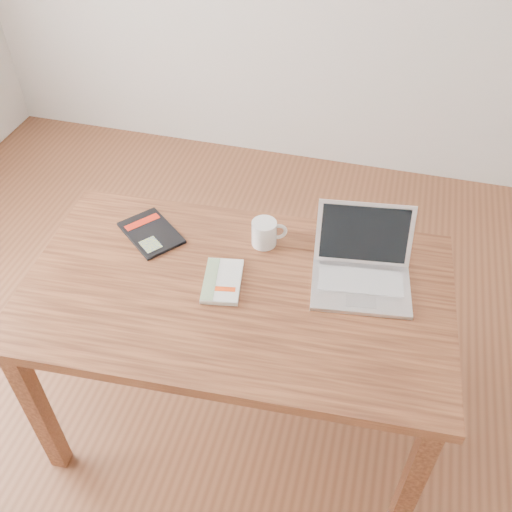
% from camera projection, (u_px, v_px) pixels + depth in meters
% --- Properties ---
extents(room, '(4.04, 4.04, 2.70)m').
position_uv_depth(room, '(142.00, 127.00, 1.40)').
color(room, brown).
rests_on(room, ground).
extents(desk, '(1.43, 0.88, 0.75)m').
position_uv_depth(desk, '(237.00, 307.00, 1.90)').
color(desk, brown).
rests_on(desk, ground).
extents(white_guidebook, '(0.15, 0.22, 0.02)m').
position_uv_depth(white_guidebook, '(222.00, 281.00, 1.85)').
color(white_guidebook, silver).
rests_on(white_guidebook, desk).
extents(black_guidebook, '(0.28, 0.26, 0.01)m').
position_uv_depth(black_guidebook, '(151.00, 233.00, 2.02)').
color(black_guidebook, black).
rests_on(black_guidebook, desk).
extents(laptop, '(0.35, 0.34, 0.21)m').
position_uv_depth(laptop, '(362.00, 268.00, 1.84)').
color(laptop, silver).
rests_on(laptop, desk).
extents(coffee_mug, '(0.12, 0.09, 0.09)m').
position_uv_depth(coffee_mug, '(265.00, 233.00, 1.96)').
color(coffee_mug, white).
rests_on(coffee_mug, desk).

